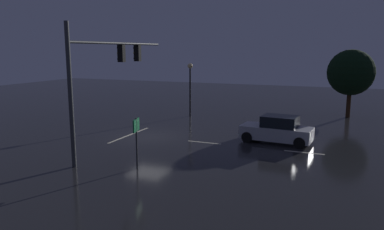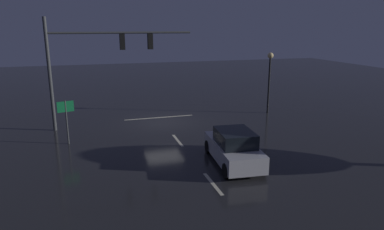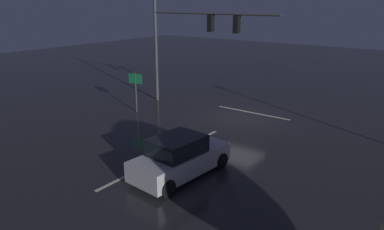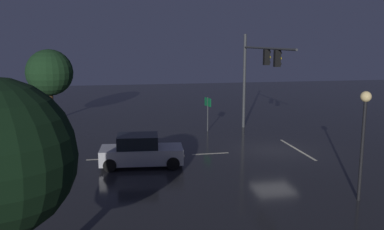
% 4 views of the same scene
% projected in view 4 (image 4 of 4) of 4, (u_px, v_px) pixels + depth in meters
% --- Properties ---
extents(ground_plane, '(80.00, 80.00, 0.00)m').
position_uv_depth(ground_plane, '(275.00, 150.00, 25.36)').
color(ground_plane, '#232326').
extents(traffic_signal_assembly, '(9.10, 0.47, 7.02)m').
position_uv_depth(traffic_signal_assembly, '(258.00, 67.00, 28.53)').
color(traffic_signal_assembly, '#383A3D').
rests_on(traffic_signal_assembly, ground_plane).
extents(lane_dash_far, '(0.16, 2.20, 0.01)m').
position_uv_depth(lane_dash_far, '(210.00, 154.00, 24.63)').
color(lane_dash_far, beige).
rests_on(lane_dash_far, ground_plane).
extents(lane_dash_mid, '(0.16, 2.20, 0.01)m').
position_uv_depth(lane_dash_mid, '(106.00, 159.00, 23.53)').
color(lane_dash_mid, beige).
rests_on(lane_dash_mid, ground_plane).
extents(stop_bar, '(5.00, 0.16, 0.01)m').
position_uv_depth(stop_bar, '(297.00, 149.00, 25.62)').
color(stop_bar, beige).
rests_on(stop_bar, ground_plane).
extents(car_approaching, '(2.22, 4.49, 1.70)m').
position_uv_depth(car_approaching, '(141.00, 151.00, 22.07)').
color(car_approaching, '#B7B7BC').
rests_on(car_approaching, ground_plane).
extents(street_lamp_left_kerb, '(0.44, 0.44, 4.58)m').
position_uv_depth(street_lamp_left_kerb, '(364.00, 124.00, 16.89)').
color(street_lamp_left_kerb, black).
rests_on(street_lamp_left_kerb, ground_plane).
extents(route_sign, '(0.89, 0.29, 2.51)m').
position_uv_depth(route_sign, '(208.00, 107.00, 30.39)').
color(route_sign, '#383A3D').
rests_on(route_sign, ground_plane).
extents(tree_right_near, '(3.79, 3.79, 5.86)m').
position_uv_depth(tree_right_near, '(50.00, 73.00, 34.21)').
color(tree_right_near, '#382314').
rests_on(tree_right_near, ground_plane).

